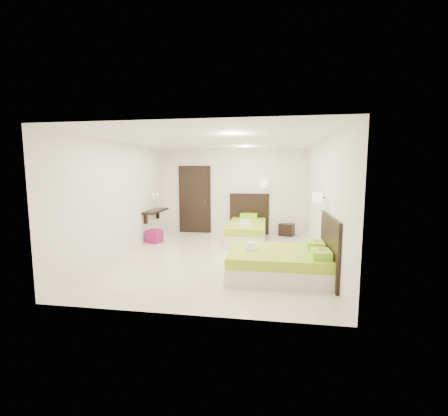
# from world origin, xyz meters

# --- Properties ---
(floor) EXTENTS (5.50, 5.50, 0.00)m
(floor) POSITION_xyz_m (0.00, 0.00, 0.00)
(floor) COLOR beige
(floor) RESTS_ON ground
(bed_single) EXTENTS (1.21, 2.02, 1.67)m
(bed_single) POSITION_xyz_m (0.53, 1.82, 0.30)
(bed_single) COLOR beige
(bed_single) RESTS_ON ground
(bed_double) EXTENTS (1.85, 1.57, 1.53)m
(bed_double) POSITION_xyz_m (1.40, -1.01, 0.28)
(bed_double) COLOR beige
(bed_double) RESTS_ON ground
(nightstand) EXTENTS (0.51, 0.48, 0.37)m
(nightstand) POSITION_xyz_m (1.68, 2.65, 0.18)
(nightstand) COLOR black
(nightstand) RESTS_ON ground
(ottoman) EXTENTS (0.42, 0.42, 0.35)m
(ottoman) POSITION_xyz_m (-1.96, 1.18, 0.18)
(ottoman) COLOR #82114E
(ottoman) RESTS_ON ground
(door) EXTENTS (1.02, 0.15, 2.14)m
(door) POSITION_xyz_m (-1.20, 2.70, 1.05)
(door) COLOR black
(door) RESTS_ON ground
(console_shelf) EXTENTS (0.35, 1.20, 0.78)m
(console_shelf) POSITION_xyz_m (-2.08, 1.60, 0.82)
(console_shelf) COLOR black
(console_shelf) RESTS_ON ground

